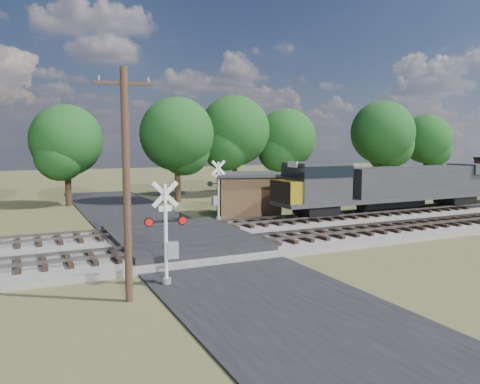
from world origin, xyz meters
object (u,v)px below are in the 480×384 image
utility_pole (126,180)px  equipment_shed (247,194)px  crossing_signal_near (168,242)px  crossing_signal_far (217,196)px

utility_pole → equipment_shed: utility_pole is taller
crossing_signal_near → equipment_shed: size_ratio=0.67×
crossing_signal_far → utility_pole: utility_pole is taller
equipment_shed → crossing_signal_near: bearing=-107.8°
crossing_signal_far → utility_pole: bearing=51.4°
crossing_signal_far → utility_pole: (-9.33, -14.34, 2.46)m
equipment_shed → crossing_signal_far: bearing=-139.1°
crossing_signal_far → equipment_shed: bearing=-163.1°
crossing_signal_far → utility_pole: size_ratio=0.54×
crossing_signal_near → equipment_shed: (10.53, 14.37, -0.04)m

